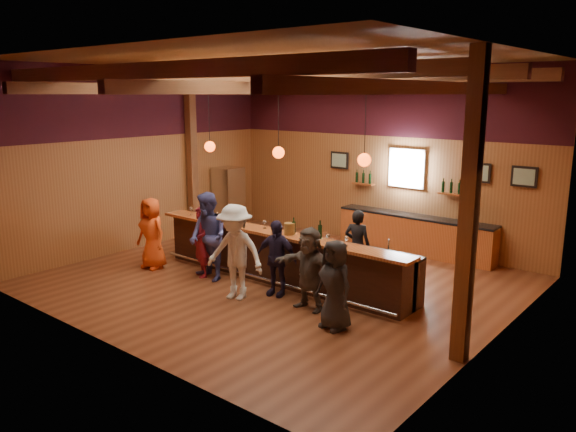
{
  "coord_description": "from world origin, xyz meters",
  "views": [
    {
      "loc": [
        7.26,
        -8.54,
        3.86
      ],
      "look_at": [
        0.0,
        0.3,
        1.35
      ],
      "focal_mm": 35.0,
      "sensor_mm": 36.0,
      "label": 1
    }
  ],
  "objects_px": {
    "customer_brown": "(309,269)",
    "customer_redvest": "(201,242)",
    "customer_white": "(235,252)",
    "ice_bucket": "(289,229)",
    "back_bar_cabinet": "(414,234)",
    "stainless_fridge": "(229,199)",
    "customer_dark": "(335,285)",
    "bartender": "(357,246)",
    "bottle_a": "(294,228)",
    "bar_counter": "(284,256)",
    "customer_orange": "(152,233)",
    "customer_denim": "(208,237)",
    "customer_navy": "(276,258)"
  },
  "relations": [
    {
      "from": "customer_navy",
      "to": "customer_dark",
      "type": "height_order",
      "value": "customer_dark"
    },
    {
      "from": "ice_bucket",
      "to": "customer_redvest",
      "type": "bearing_deg",
      "value": -162.12
    },
    {
      "from": "back_bar_cabinet",
      "to": "stainless_fridge",
      "type": "height_order",
      "value": "stainless_fridge"
    },
    {
      "from": "customer_redvest",
      "to": "back_bar_cabinet",
      "type": "bearing_deg",
      "value": 83.82
    },
    {
      "from": "bar_counter",
      "to": "customer_dark",
      "type": "xyz_separation_m",
      "value": [
        2.25,
        -1.39,
        0.24
      ]
    },
    {
      "from": "customer_orange",
      "to": "ice_bucket",
      "type": "distance_m",
      "value": 3.38
    },
    {
      "from": "customer_brown",
      "to": "bartender",
      "type": "bearing_deg",
      "value": 98.37
    },
    {
      "from": "customer_brown",
      "to": "bottle_a",
      "type": "distance_m",
      "value": 1.3
    },
    {
      "from": "customer_white",
      "to": "customer_navy",
      "type": "distance_m",
      "value": 0.81
    },
    {
      "from": "stainless_fridge",
      "to": "bottle_a",
      "type": "relative_size",
      "value": 5.29
    },
    {
      "from": "stainless_fridge",
      "to": "customer_redvest",
      "type": "xyz_separation_m",
      "value": [
        2.6,
        -3.39,
        -0.14
      ]
    },
    {
      "from": "customer_brown",
      "to": "customer_dark",
      "type": "bearing_deg",
      "value": -23.51
    },
    {
      "from": "ice_bucket",
      "to": "bottle_a",
      "type": "bearing_deg",
      "value": 63.62
    },
    {
      "from": "customer_white",
      "to": "ice_bucket",
      "type": "xyz_separation_m",
      "value": [
        0.4,
        1.13,
        0.31
      ]
    },
    {
      "from": "customer_redvest",
      "to": "bottle_a",
      "type": "distance_m",
      "value": 2.14
    },
    {
      "from": "customer_brown",
      "to": "customer_redvest",
      "type": "bearing_deg",
      "value": -178.14
    },
    {
      "from": "customer_white",
      "to": "customer_brown",
      "type": "xyz_separation_m",
      "value": [
        1.41,
        0.47,
        -0.15
      ]
    },
    {
      "from": "stainless_fridge",
      "to": "customer_orange",
      "type": "bearing_deg",
      "value": -70.59
    },
    {
      "from": "stainless_fridge",
      "to": "bartender",
      "type": "bearing_deg",
      "value": -16.01
    },
    {
      "from": "back_bar_cabinet",
      "to": "customer_dark",
      "type": "relative_size",
      "value": 2.63
    },
    {
      "from": "customer_redvest",
      "to": "customer_denim",
      "type": "distance_m",
      "value": 0.34
    },
    {
      "from": "customer_denim",
      "to": "back_bar_cabinet",
      "type": "bearing_deg",
      "value": 74.54
    },
    {
      "from": "customer_denim",
      "to": "customer_white",
      "type": "distance_m",
      "value": 1.31
    },
    {
      "from": "ice_bucket",
      "to": "customer_white",
      "type": "bearing_deg",
      "value": -109.73
    },
    {
      "from": "back_bar_cabinet",
      "to": "bar_counter",
      "type": "bearing_deg",
      "value": -108.34
    },
    {
      "from": "bar_counter",
      "to": "customer_white",
      "type": "distance_m",
      "value": 1.5
    },
    {
      "from": "customer_white",
      "to": "customer_brown",
      "type": "height_order",
      "value": "customer_white"
    },
    {
      "from": "customer_white",
      "to": "customer_navy",
      "type": "relative_size",
      "value": 1.23
    },
    {
      "from": "customer_dark",
      "to": "bartender",
      "type": "relative_size",
      "value": 1.0
    },
    {
      "from": "customer_navy",
      "to": "customer_brown",
      "type": "distance_m",
      "value": 0.95
    },
    {
      "from": "customer_white",
      "to": "customer_redvest",
      "type": "bearing_deg",
      "value": 149.06
    },
    {
      "from": "customer_brown",
      "to": "bottle_a",
      "type": "bearing_deg",
      "value": 144.86
    },
    {
      "from": "customer_denim",
      "to": "customer_brown",
      "type": "height_order",
      "value": "customer_denim"
    },
    {
      "from": "customer_denim",
      "to": "customer_brown",
      "type": "bearing_deg",
      "value": 12.84
    },
    {
      "from": "customer_redvest",
      "to": "bartender",
      "type": "bearing_deg",
      "value": 58.95
    },
    {
      "from": "bartender",
      "to": "customer_denim",
      "type": "bearing_deg",
      "value": 25.17
    },
    {
      "from": "customer_orange",
      "to": "customer_white",
      "type": "bearing_deg",
      "value": -7.37
    },
    {
      "from": "back_bar_cabinet",
      "to": "customer_redvest",
      "type": "xyz_separation_m",
      "value": [
        -2.7,
        -4.51,
        0.28
      ]
    },
    {
      "from": "customer_white",
      "to": "bottle_a",
      "type": "distance_m",
      "value": 1.33
    },
    {
      "from": "bar_counter",
      "to": "back_bar_cabinet",
      "type": "xyz_separation_m",
      "value": [
        1.18,
        3.57,
        -0.05
      ]
    },
    {
      "from": "back_bar_cabinet",
      "to": "bottle_a",
      "type": "distance_m",
      "value": 3.95
    },
    {
      "from": "back_bar_cabinet",
      "to": "customer_redvest",
      "type": "bearing_deg",
      "value": -120.98
    },
    {
      "from": "customer_denim",
      "to": "customer_white",
      "type": "bearing_deg",
      "value": -7.56
    },
    {
      "from": "bar_counter",
      "to": "bartender",
      "type": "bearing_deg",
      "value": 37.17
    },
    {
      "from": "customer_dark",
      "to": "bartender",
      "type": "height_order",
      "value": "same"
    },
    {
      "from": "back_bar_cabinet",
      "to": "customer_redvest",
      "type": "relative_size",
      "value": 2.63
    },
    {
      "from": "customer_redvest",
      "to": "customer_white",
      "type": "bearing_deg",
      "value": 6.35
    },
    {
      "from": "customer_white",
      "to": "ice_bucket",
      "type": "height_order",
      "value": "customer_white"
    },
    {
      "from": "customer_denim",
      "to": "customer_white",
      "type": "xyz_separation_m",
      "value": [
        1.23,
        -0.45,
        -0.01
      ]
    },
    {
      "from": "bartender",
      "to": "bottle_a",
      "type": "relative_size",
      "value": 4.48
    }
  ]
}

